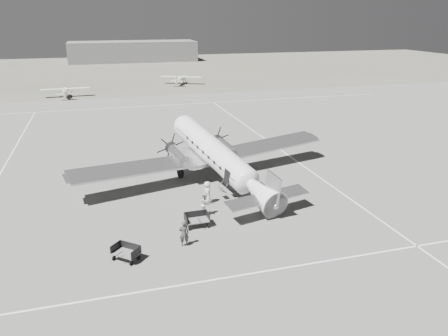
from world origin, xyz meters
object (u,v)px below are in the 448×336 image
dc3_airliner (218,158)px  ramp_agent (205,204)px  ground_crew (184,233)px  passenger (207,192)px  hangar_main (133,51)px  light_plane_left (65,92)px  light_plane_right (181,80)px  baggage_cart_near (197,220)px  baggage_cart_far (126,253)px

dc3_airliner → ramp_agent: 7.11m
ground_crew → passenger: size_ratio=0.96×
hangar_main → dc3_airliner: hangar_main is taller
light_plane_left → passenger: (13.87, -56.03, 0.01)m
ramp_agent → light_plane_right: bearing=-7.6°
light_plane_right → ground_crew: size_ratio=5.18×
hangar_main → ramp_agent: (-5.71, -125.21, -2.34)m
ramp_agent → passenger: (0.75, 2.22, 0.00)m
dc3_airliner → passenger: bearing=-130.7°
baggage_cart_near → ground_crew: bearing=-121.5°
dc3_airliner → ground_crew: dc3_airliner is taller
hangar_main → light_plane_right: size_ratio=4.39×
hangar_main → passenger: bearing=-92.3°
ramp_agent → passenger: bearing=-16.8°
dc3_airliner → baggage_cart_far: (-9.27, -11.39, -2.03)m
dc3_airliner → baggage_cart_far: bearing=-143.3°
baggage_cart_far → passenger: passenger is taller
light_plane_left → baggage_cart_near: (12.08, -59.96, -0.42)m
hangar_main → baggage_cart_near: (-6.76, -126.92, -2.77)m
light_plane_right → passenger: bearing=-73.9°
dc3_airliner → light_plane_left: size_ratio=2.91×
hangar_main → light_plane_right: hangar_main is taller
baggage_cart_far → ramp_agent: bearing=80.0°
baggage_cart_far → ground_crew: size_ratio=0.96×
dc3_airliner → ramp_agent: size_ratio=13.89×
passenger → light_plane_right: bearing=-1.4°
dc3_airliner → passenger: 4.87m
baggage_cart_far → passenger: 10.25m
light_plane_left → baggage_cart_far: bearing=-85.9°
baggage_cart_near → light_plane_right: bearing=78.5°
light_plane_right → baggage_cart_near: light_plane_right is taller
hangar_main → ground_crew: hangar_main is taller
hangar_main → baggage_cart_far: size_ratio=23.56×
light_plane_left → dc3_airliner: bearing=-74.8°
ground_crew → ramp_agent: (2.53, 4.28, 0.03)m
dc3_airliner → baggage_cart_near: size_ratio=14.18×
baggage_cart_near → passenger: (1.79, 3.94, 0.43)m
light_plane_left → hangar_main: bearing=72.4°
hangar_main → ramp_agent: bearing=-92.6°
baggage_cart_near → baggage_cart_far: bearing=-150.0°
dc3_airliner → ground_crew: (-5.33, -10.62, -1.60)m
dc3_airliner → light_plane_right: 62.77m
dc3_airliner → baggage_cart_far: dc3_airliner is taller
ground_crew → baggage_cart_near: bearing=-115.3°
light_plane_right → ramp_agent: 69.45m
baggage_cart_far → ground_crew: bearing=53.1°
ramp_agent → hangar_main: bearing=-0.9°
baggage_cart_far → ramp_agent: ramp_agent is taller
baggage_cart_near → passenger: size_ratio=0.98×
light_plane_left → ramp_agent: bearing=-79.2°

